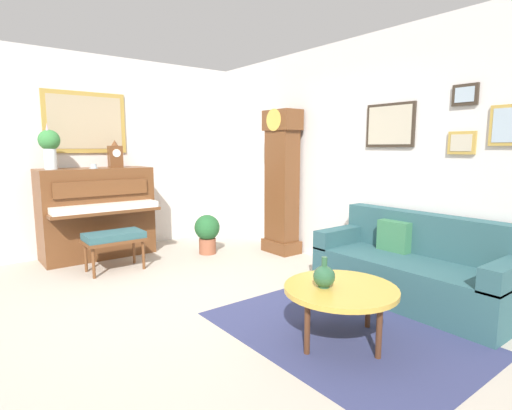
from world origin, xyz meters
name	(u,v)px	position (x,y,z in m)	size (l,w,h in m)	color
ground_plane	(172,310)	(0.00, 0.00, -0.05)	(6.40, 6.00, 0.10)	#B2A899
wall_left	(87,154)	(-2.60, 0.00, 1.41)	(0.13, 4.90, 2.80)	silver
wall_back	(342,155)	(0.02, 2.40, 1.40)	(5.30, 0.13, 2.80)	silver
area_rug	(342,332)	(1.39, 0.85, 0.00)	(2.10, 1.50, 0.01)	navy
piano	(97,212)	(-2.23, -0.01, 0.62)	(0.87, 1.44, 1.23)	brown
piano_bench	(114,238)	(-1.44, -0.06, 0.41)	(0.42, 0.70, 0.48)	brown
grandfather_clock	(282,186)	(-0.84, 2.15, 0.96)	(0.52, 0.34, 2.03)	brown
couch	(414,269)	(1.34, 1.98, 0.31)	(1.90, 0.80, 0.84)	#2D565B
coffee_table	(341,290)	(1.46, 0.73, 0.40)	(0.88, 0.88, 0.44)	gold
mantel_clock	(115,155)	(-2.23, 0.28, 1.40)	(0.13, 0.18, 0.38)	brown
flower_vase	(49,144)	(-2.23, -0.55, 1.54)	(0.26, 0.26, 0.58)	silver
teacup	(94,167)	(-2.15, -0.05, 1.25)	(0.12, 0.12, 0.06)	#ADC6D6
green_jug	(324,276)	(1.38, 0.62, 0.52)	(0.17, 0.17, 0.24)	#234C33
potted_plant	(207,231)	(-1.42, 1.26, 0.32)	(0.36, 0.36, 0.56)	#935138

